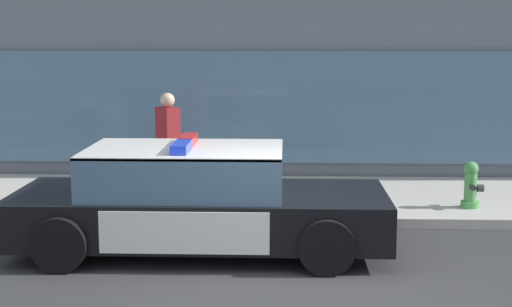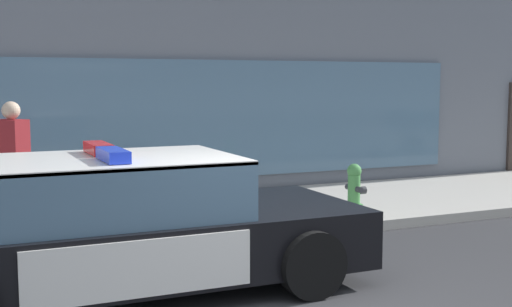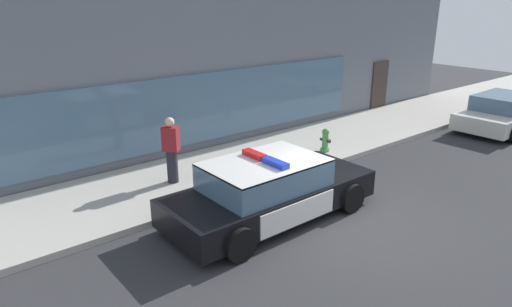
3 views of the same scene
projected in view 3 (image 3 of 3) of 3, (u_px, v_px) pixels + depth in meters
The scene contains 7 objects.
ground at pixel (354, 221), 9.91m from camera, with size 48.00×48.00×0.00m, color #303033.
sidewalk at pixel (238, 165), 12.99m from camera, with size 48.00×3.36×0.15m, color #B2ADA3.
storefront_building at pixel (196, 10), 17.77m from camera, with size 20.43×9.03×8.34m.
police_cruiser at pixel (269, 190), 9.83m from camera, with size 4.85×2.13×1.49m.
fire_hydrant at pixel (325, 140), 13.81m from camera, with size 0.34×0.39×0.73m.
car_down_street at pixel (504, 112), 16.55m from camera, with size 4.37×2.18×1.29m.
pedestrian_on_sidewalk at pixel (171, 150), 11.34m from camera, with size 0.45×0.48×1.71m.
Camera 3 is at (-7.27, -5.51, 4.68)m, focal length 31.65 mm.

